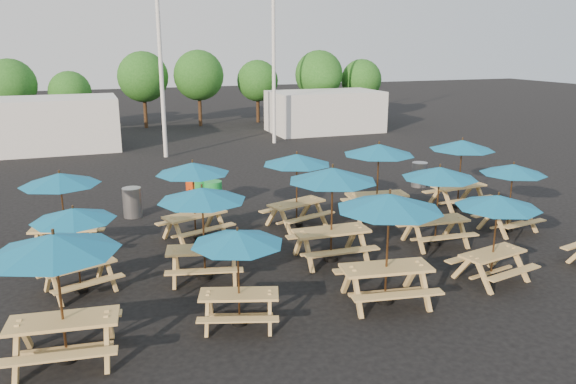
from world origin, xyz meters
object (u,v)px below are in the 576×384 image
object	(u,v)px
picnic_unit_7	(332,180)
waste_bin_1	(195,193)
picnic_unit_9	(498,206)
picnic_unit_3	(238,243)
picnic_unit_11	(379,154)
picnic_unit_2	(60,183)
picnic_unit_1	(74,219)
picnic_unit_13	(513,173)
picnic_unit_4	(202,199)
picnic_unit_14	(462,149)
picnic_unit_8	(297,163)
picnic_unit_0	(55,251)
waste_bin_4	(419,175)
waste_bin_2	(200,193)
waste_bin_0	(132,202)
picnic_unit_6	(389,208)
waste_bin_3	(213,195)
picnic_unit_10	(439,177)
picnic_unit_5	(193,172)

from	to	relation	value
picnic_unit_7	waste_bin_1	size ratio (longest dim) A/B	2.58
picnic_unit_9	picnic_unit_3	bearing A→B (deg)	168.86
picnic_unit_11	waste_bin_1	world-z (taller)	picnic_unit_11
picnic_unit_7	picnic_unit_2	bearing A→B (deg)	157.86
picnic_unit_1	picnic_unit_13	distance (m)	12.38
picnic_unit_4	picnic_unit_14	size ratio (longest dim) A/B	1.06
picnic_unit_9	picnic_unit_8	bearing A→B (deg)	106.56
picnic_unit_0	waste_bin_4	world-z (taller)	picnic_unit_0
picnic_unit_7	picnic_unit_11	world-z (taller)	picnic_unit_7
picnic_unit_8	waste_bin_2	size ratio (longest dim) A/B	2.73
picnic_unit_11	waste_bin_2	distance (m)	6.38
picnic_unit_7	waste_bin_0	bearing A→B (deg)	130.04
picnic_unit_0	picnic_unit_8	size ratio (longest dim) A/B	0.93
waste_bin_1	waste_bin_4	size ratio (longest dim) A/B	1.00
picnic_unit_6	waste_bin_1	bearing A→B (deg)	114.48
waste_bin_0	picnic_unit_9	bearing A→B (deg)	-47.33
waste_bin_0	waste_bin_3	distance (m)	2.73
picnic_unit_8	waste_bin_4	world-z (taller)	picnic_unit_8
picnic_unit_3	picnic_unit_13	world-z (taller)	picnic_unit_13
picnic_unit_4	picnic_unit_10	xyz separation A→B (m)	(6.70, 0.06, -0.02)
picnic_unit_6	picnic_unit_11	distance (m)	6.20
picnic_unit_5	waste_bin_2	xyz separation A→B (m)	(0.83, 3.28, -1.52)
picnic_unit_13	picnic_unit_10	bearing A→B (deg)	177.10
picnic_unit_14	picnic_unit_7	bearing A→B (deg)	-158.86
picnic_unit_7	waste_bin_3	xyz separation A→B (m)	(-1.86, 5.78, -1.72)
picnic_unit_10	picnic_unit_8	bearing A→B (deg)	139.90
picnic_unit_1	waste_bin_3	size ratio (longest dim) A/B	2.43
picnic_unit_3	picnic_unit_6	bearing A→B (deg)	15.69
picnic_unit_13	picnic_unit_1	bearing A→B (deg)	172.38
waste_bin_1	waste_bin_3	bearing A→B (deg)	-43.25
picnic_unit_11	waste_bin_0	bearing A→B (deg)	166.62
picnic_unit_1	picnic_unit_5	bearing A→B (deg)	20.08
picnic_unit_1	picnic_unit_11	world-z (taller)	picnic_unit_11
picnic_unit_8	waste_bin_3	bearing A→B (deg)	108.28
waste_bin_0	waste_bin_1	bearing A→B (deg)	12.47
picnic_unit_4	waste_bin_2	size ratio (longest dim) A/B	2.60
waste_bin_1	waste_bin_3	world-z (taller)	same
waste_bin_2	picnic_unit_6	bearing A→B (deg)	-75.34
picnic_unit_0	picnic_unit_2	size ratio (longest dim) A/B	0.99
picnic_unit_14	waste_bin_4	size ratio (longest dim) A/B	2.44
picnic_unit_1	picnic_unit_6	world-z (taller)	picnic_unit_6
waste_bin_1	waste_bin_3	distance (m)	0.74
picnic_unit_1	picnic_unit_14	bearing A→B (deg)	-7.30
picnic_unit_6	picnic_unit_11	bearing A→B (deg)	71.88
waste_bin_1	waste_bin_2	world-z (taller)	same
picnic_unit_9	picnic_unit_10	size ratio (longest dim) A/B	1.02
picnic_unit_7	picnic_unit_9	size ratio (longest dim) A/B	1.09
picnic_unit_4	waste_bin_0	size ratio (longest dim) A/B	2.60
picnic_unit_6	waste_bin_2	world-z (taller)	picnic_unit_6
picnic_unit_9	picnic_unit_11	world-z (taller)	picnic_unit_11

